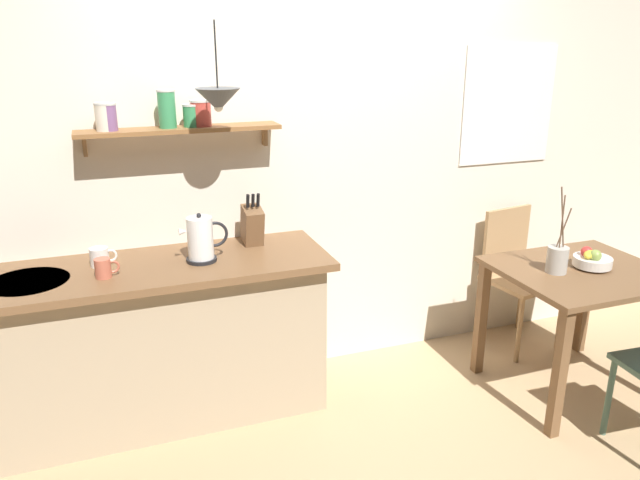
{
  "coord_description": "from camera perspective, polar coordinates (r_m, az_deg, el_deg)",
  "views": [
    {
      "loc": [
        -1.19,
        -2.74,
        2.01
      ],
      "look_at": [
        -0.1,
        0.25,
        0.95
      ],
      "focal_mm": 34.42,
      "sensor_mm": 36.0,
      "label": 1
    }
  ],
  "objects": [
    {
      "name": "kitchen_counter",
      "position": [
        3.44,
        -14.85,
        -9.11
      ],
      "size": [
        1.83,
        0.63,
        0.9
      ],
      "color": "tan",
      "rests_on": "ground_plane"
    },
    {
      "name": "coffee_mug_by_sink",
      "position": [
        3.29,
        -19.76,
        -1.49
      ],
      "size": [
        0.13,
        0.09,
        0.1
      ],
      "color": "white",
      "rests_on": "kitchen_counter"
    },
    {
      "name": "coffee_mug_spare",
      "position": [
        3.13,
        -19.46,
        -2.47
      ],
      "size": [
        0.12,
        0.08,
        0.1
      ],
      "color": "#C6664C",
      "rests_on": "kitchen_counter"
    },
    {
      "name": "ground_plane",
      "position": [
        3.6,
        2.97,
        -15.53
      ],
      "size": [
        14.0,
        14.0,
        0.0
      ],
      "primitive_type": "plane",
      "color": "tan"
    },
    {
      "name": "wall_shelf",
      "position": [
        3.28,
        -13.79,
        10.7
      ],
      "size": [
        1.04,
        0.2,
        0.32
      ],
      "color": "brown"
    },
    {
      "name": "knife_block",
      "position": [
        3.42,
        -6.32,
        1.46
      ],
      "size": [
        0.1,
        0.18,
        0.3
      ],
      "color": "brown",
      "rests_on": "kitchen_counter"
    },
    {
      "name": "back_wall",
      "position": [
        3.73,
        2.33,
        8.22
      ],
      "size": [
        6.8,
        0.11,
        2.7
      ],
      "color": "silver",
      "rests_on": "ground_plane"
    },
    {
      "name": "twig_vase",
      "position": [
        3.64,
        21.2,
        -1.63
      ],
      "size": [
        0.11,
        0.11,
        0.49
      ],
      "color": "#B7B2A8",
      "rests_on": "dining_table"
    },
    {
      "name": "pendant_lamp",
      "position": [
        3.04,
        -9.45,
        12.73
      ],
      "size": [
        0.22,
        0.22,
        0.42
      ],
      "color": "black"
    },
    {
      "name": "dining_table",
      "position": [
        3.81,
        23.02,
        -4.27
      ],
      "size": [
        0.9,
        0.8,
        0.76
      ],
      "color": "brown",
      "rests_on": "ground_plane"
    },
    {
      "name": "electric_kettle",
      "position": [
        3.2,
        -10.99,
        0.04
      ],
      "size": [
        0.25,
        0.16,
        0.26
      ],
      "color": "black",
      "rests_on": "kitchen_counter"
    },
    {
      "name": "dining_chair_far",
      "position": [
        4.33,
        17.74,
        -2.59
      ],
      "size": [
        0.5,
        0.47,
        0.92
      ],
      "color": "tan",
      "rests_on": "ground_plane"
    },
    {
      "name": "fruit_bowl",
      "position": [
        3.79,
        23.96,
        -1.68
      ],
      "size": [
        0.21,
        0.21,
        0.12
      ],
      "color": "silver",
      "rests_on": "dining_table"
    }
  ]
}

